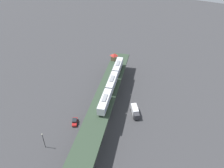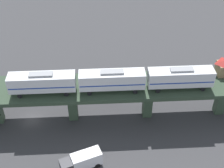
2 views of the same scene
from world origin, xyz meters
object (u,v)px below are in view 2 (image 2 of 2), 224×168
Objects in this scene: subway_train at (112,80)px; street_car_red at (40,84)px; street_car_silver at (113,94)px; delivery_truck at (82,161)px.

subway_train is 7.77× the size of street_car_red.
street_car_silver is 19.16m from delivery_truck.
street_car_silver is at bearing -2.74° from delivery_truck.
subway_train reaches higher than street_car_silver.
street_car_silver is (6.96, 1.51, -9.78)m from subway_train.
street_car_silver and street_car_red have the same top height.
street_car_silver is at bearing 12.22° from subway_train.
delivery_truck is at bearing -139.12° from street_car_red.
delivery_truck is at bearing 168.73° from subway_train.
subway_train is 5.12× the size of delivery_truck.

